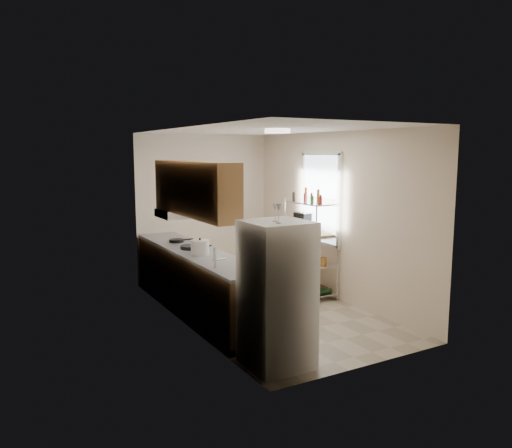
{
  "coord_description": "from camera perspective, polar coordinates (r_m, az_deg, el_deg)",
  "views": [
    {
      "loc": [
        -3.59,
        -6.07,
        2.29
      ],
      "look_at": [
        -0.02,
        0.25,
        1.24
      ],
      "focal_mm": 35.0,
      "sensor_mm": 36.0,
      "label": 1
    }
  ],
  "objects": [
    {
      "name": "frying_pan_large",
      "position": [
        7.28,
        -7.5,
        -2.65
      ],
      "size": [
        0.32,
        0.32,
        0.05
      ],
      "primitive_type": "cylinder",
      "rotation": [
        0.0,
        0.0,
        -0.1
      ],
      "color": "black",
      "rests_on": "counter_run"
    },
    {
      "name": "rice_cooker",
      "position": [
        6.85,
        -6.41,
        -2.68
      ],
      "size": [
        0.25,
        0.25,
        0.2
      ],
      "primitive_type": "cylinder",
      "color": "silver",
      "rests_on": "counter_run"
    },
    {
      "name": "counter_run",
      "position": [
        7.27,
        -6.95,
        -6.47
      ],
      "size": [
        0.63,
        3.51,
        0.9
      ],
      "color": "#A67847",
      "rests_on": "ground"
    },
    {
      "name": "refrigerator",
      "position": [
        5.36,
        2.39,
        -8.06
      ],
      "size": [
        0.65,
        0.65,
        1.58
      ],
      "primitive_type": "cube",
      "color": "white",
      "rests_on": "ground"
    },
    {
      "name": "cutting_board",
      "position": [
        7.78,
        7.22,
        -1.18
      ],
      "size": [
        0.44,
        0.52,
        0.03
      ],
      "primitive_type": "cube",
      "rotation": [
        0.0,
        0.0,
        -0.22
      ],
      "color": "tan",
      "rests_on": "bakers_rack"
    },
    {
      "name": "storage_bag",
      "position": [
        8.16,
        5.43,
        -3.44
      ],
      "size": [
        0.12,
        0.16,
        0.17
      ],
      "primitive_type": "cube",
      "rotation": [
        0.0,
        0.0,
        -0.13
      ],
      "color": "maroon",
      "rests_on": "bakers_rack"
    },
    {
      "name": "frying_pan_small",
      "position": [
        7.85,
        -9.06,
        -1.9
      ],
      "size": [
        0.24,
        0.24,
        0.05
      ],
      "primitive_type": "cylinder",
      "rotation": [
        0.0,
        0.0,
        0.07
      ],
      "color": "black",
      "rests_on": "counter_run"
    },
    {
      "name": "espresso_machine",
      "position": [
        8.24,
        5.34,
        0.35
      ],
      "size": [
        0.2,
        0.28,
        0.31
      ],
      "primitive_type": "cube",
      "rotation": [
        0.0,
        0.0,
        0.1
      ],
      "color": "black",
      "rests_on": "bakers_rack"
    },
    {
      "name": "bakers_rack",
      "position": [
        7.94,
        6.3,
        -0.38
      ],
      "size": [
        0.45,
        0.9,
        1.73
      ],
      "color": "silver",
      "rests_on": "ground"
    },
    {
      "name": "room",
      "position": [
        7.12,
        1.13,
        0.23
      ],
      "size": [
        2.52,
        4.42,
        2.62
      ],
      "color": "#B9AA96",
      "rests_on": "ground"
    },
    {
      "name": "ceiling_dome",
      "position": [
        6.8,
        2.47,
        10.58
      ],
      "size": [
        0.34,
        0.34,
        0.05
      ],
      "primitive_type": "cylinder",
      "color": "white",
      "rests_on": "room"
    },
    {
      "name": "range_hood",
      "position": [
        7.49,
        -9.01,
        1.22
      ],
      "size": [
        0.5,
        0.6,
        0.12
      ],
      "primitive_type": "cube",
      "color": "#B7BABC",
      "rests_on": "room"
    },
    {
      "name": "window",
      "position": [
        8.06,
        7.39,
        2.89
      ],
      "size": [
        0.06,
        1.0,
        1.46
      ],
      "primitive_type": "cube",
      "color": "white",
      "rests_on": "room"
    },
    {
      "name": "upper_cabinets",
      "position": [
        6.68,
        -7.13,
        4.05
      ],
      "size": [
        0.33,
        2.2,
        0.72
      ],
      "primitive_type": "cube",
      "color": "#A67847",
      "rests_on": "room"
    },
    {
      "name": "wine_glass_b",
      "position": [
        5.01,
        2.58,
        1.22
      ],
      "size": [
        0.07,
        0.07,
        0.2
      ],
      "primitive_type": null,
      "color": "silver",
      "rests_on": "refrigerator"
    },
    {
      "name": "wine_glass_a",
      "position": [
        5.14,
        2.22,
        1.32
      ],
      "size": [
        0.07,
        0.07,
        0.19
      ],
      "primitive_type": null,
      "color": "silver",
      "rests_on": "refrigerator"
    }
  ]
}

